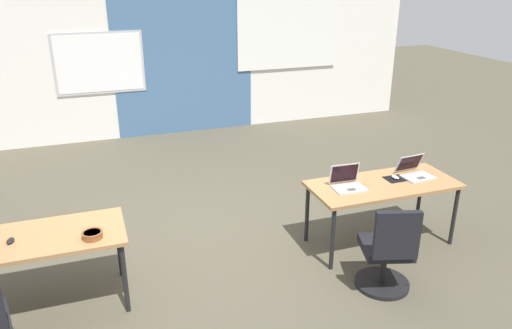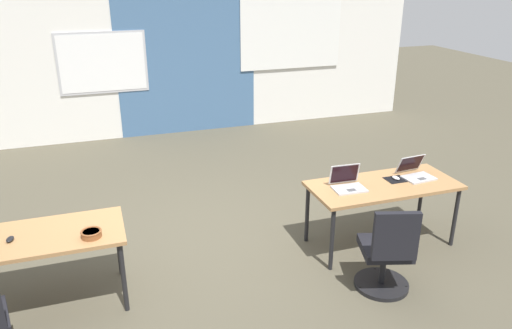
{
  "view_description": "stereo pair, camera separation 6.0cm",
  "coord_description": "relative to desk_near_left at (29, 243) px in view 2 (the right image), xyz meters",
  "views": [
    {
      "loc": [
        -1.14,
        -4.71,
        2.86
      ],
      "look_at": [
        0.47,
        -0.15,
        0.93
      ],
      "focal_mm": 34.75,
      "sensor_mm": 36.0,
      "label": 1
    },
    {
      "loc": [
        -1.08,
        -4.73,
        2.86
      ],
      "look_at": [
        0.47,
        -0.15,
        0.93
      ],
      "focal_mm": 34.75,
      "sensor_mm": 36.0,
      "label": 2
    }
  ],
  "objects": [
    {
      "name": "laptop_near_right_inner",
      "position": [
        3.08,
        0.03,
        0.11
      ],
      "size": [
        0.34,
        0.29,
        0.23
      ],
      "rotation": [
        0.0,
        0.0,
        -0.05
      ],
      "color": "#B7B7BC",
      "rests_on": "desk_near_right"
    },
    {
      "name": "desk_near_left",
      "position": [
        0.0,
        0.0,
        0.0
      ],
      "size": [
        1.6,
        0.7,
        0.72
      ],
      "color": "#A37547",
      "rests_on": "ground"
    },
    {
      "name": "mousepad_near_right_end",
      "position": [
        3.68,
        0.05,
        0.06
      ],
      "size": [
        0.22,
        0.19,
        0.0
      ],
      "color": "black",
      "rests_on": "desk_near_right"
    },
    {
      "name": "ground_plane",
      "position": [
        1.75,
        0.6,
        -0.66
      ],
      "size": [
        24.0,
        24.0,
        0.0
      ],
      "color": "#4C4738"
    },
    {
      "name": "back_wall_assembly",
      "position": [
        1.79,
        4.8,
        0.75
      ],
      "size": [
        10.0,
        0.27,
        2.8
      ],
      "color": "silver",
      "rests_on": "ground"
    },
    {
      "name": "mouse_near_left_end",
      "position": [
        -0.13,
        -0.03,
        0.08
      ],
      "size": [
        0.08,
        0.11,
        0.03
      ],
      "color": "black",
      "rests_on": "desk_near_left"
    },
    {
      "name": "snack_bowl",
      "position": [
        0.52,
        -0.18,
        0.1
      ],
      "size": [
        0.18,
        0.18,
        0.06
      ],
      "color": "brown",
      "rests_on": "desk_near_left"
    },
    {
      "name": "laptop_near_right_end",
      "position": [
        3.93,
        0.05,
        0.11
      ],
      "size": [
        0.36,
        0.35,
        0.22
      ],
      "rotation": [
        0.0,
        0.0,
        0.09
      ],
      "color": "#B7B7BC",
      "rests_on": "desk_near_right"
    },
    {
      "name": "mouse_near_right_end",
      "position": [
        3.68,
        0.05,
        0.08
      ],
      "size": [
        0.07,
        0.11,
        0.03
      ],
      "color": "silver",
      "rests_on": "mousepad_near_right_end"
    },
    {
      "name": "desk_near_right",
      "position": [
        3.5,
        0.0,
        0.0
      ],
      "size": [
        1.6,
        0.7,
        0.72
      ],
      "color": "#A37547",
      "rests_on": "ground"
    },
    {
      "name": "chair_near_right_inner",
      "position": [
        3.07,
        -0.79,
        -0.28
      ],
      "size": [
        0.55,
        0.6,
        0.92
      ],
      "rotation": [
        0.0,
        0.0,
        2.85
      ],
      "color": "black",
      "rests_on": "ground"
    }
  ]
}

